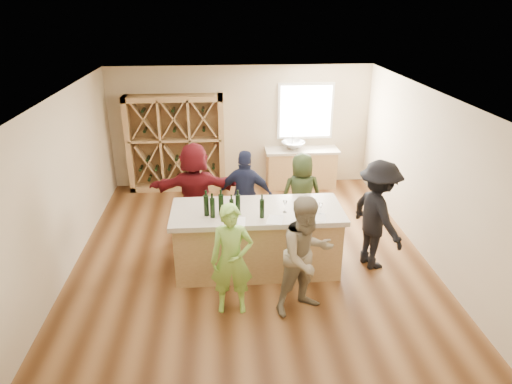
{
  "coord_description": "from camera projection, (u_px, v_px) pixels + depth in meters",
  "views": [
    {
      "loc": [
        -0.44,
        -6.85,
        4.17
      ],
      "look_at": [
        0.1,
        0.2,
        1.15
      ],
      "focal_mm": 32.0,
      "sensor_mm": 36.0,
      "label": 1
    }
  ],
  "objects": [
    {
      "name": "person_near_left",
      "position": [
        232.0,
        260.0,
        6.31
      ],
      "size": [
        0.62,
        0.46,
        1.65
      ],
      "primitive_type": "imported",
      "rotation": [
        0.0,
        0.0,
        -0.03
      ],
      "color": "#8CC64C",
      "rests_on": "floor"
    },
    {
      "name": "sink",
      "position": [
        293.0,
        145.0,
        10.57
      ],
      "size": [
        0.54,
        0.54,
        0.19
      ],
      "primitive_type": "imported",
      "color": "silver",
      "rests_on": "back_counter_top"
    },
    {
      "name": "person_far_right",
      "position": [
        301.0,
        194.0,
        8.49
      ],
      "size": [
        0.81,
        0.55,
        1.58
      ],
      "primitive_type": "imported",
      "rotation": [
        0.0,
        0.0,
        3.21
      ],
      "color": "#263319",
      "rests_on": "floor"
    },
    {
      "name": "wall_back",
      "position": [
        241.0,
        126.0,
        10.65
      ],
      "size": [
        6.0,
        0.1,
        2.8
      ],
      "primitive_type": "cube",
      "color": "#C5B18F",
      "rests_on": "ground"
    },
    {
      "name": "person_near_right",
      "position": [
        306.0,
        256.0,
        6.29
      ],
      "size": [
        0.98,
        0.78,
        1.77
      ],
      "primitive_type": "imported",
      "rotation": [
        0.0,
        0.0,
        0.42
      ],
      "color": "gray",
      "rests_on": "floor"
    },
    {
      "name": "tasting_menu_a",
      "position": [
        238.0,
        221.0,
        6.82
      ],
      "size": [
        0.25,
        0.33,
        0.0
      ],
      "primitive_type": "cube",
      "rotation": [
        0.0,
        0.0,
        -0.08
      ],
      "color": "white",
      "rests_on": "tasting_counter_top"
    },
    {
      "name": "wine_bottle_e",
      "position": [
        238.0,
        204.0,
        7.02
      ],
      "size": [
        0.08,
        0.08,
        0.31
      ],
      "primitive_type": "cylinder",
      "rotation": [
        0.0,
        0.0,
        -0.02
      ],
      "color": "black",
      "rests_on": "tasting_counter_top"
    },
    {
      "name": "wine_glass_c",
      "position": [
        305.0,
        214.0,
        6.85
      ],
      "size": [
        0.09,
        0.09,
        0.19
      ],
      "primitive_type": "cone",
      "rotation": [
        0.0,
        0.0,
        -0.26
      ],
      "color": "white",
      "rests_on": "tasting_counter_top"
    },
    {
      "name": "wine_glass_d",
      "position": [
        285.0,
        206.0,
        7.09
      ],
      "size": [
        0.08,
        0.08,
        0.2
      ],
      "primitive_type": "cone",
      "rotation": [
        0.0,
        0.0,
        0.03
      ],
      "color": "white",
      "rests_on": "tasting_counter_top"
    },
    {
      "name": "wine_bottle_a",
      "position": [
        206.0,
        205.0,
        6.96
      ],
      "size": [
        0.09,
        0.09,
        0.33
      ],
      "primitive_type": "cylinder",
      "rotation": [
        0.0,
        0.0,
        0.11
      ],
      "color": "black",
      "rests_on": "tasting_counter_top"
    },
    {
      "name": "wine_bottle_b",
      "position": [
        212.0,
        208.0,
        6.9
      ],
      "size": [
        0.1,
        0.1,
        0.32
      ],
      "primitive_type": "cylinder",
      "rotation": [
        0.0,
        0.0,
        0.3
      ],
      "color": "black",
      "rests_on": "tasting_counter_top"
    },
    {
      "name": "person_far_mid",
      "position": [
        246.0,
        196.0,
        8.3
      ],
      "size": [
        1.09,
        0.75,
        1.7
      ],
      "primitive_type": "imported",
      "rotation": [
        0.0,
        0.0,
        2.89
      ],
      "color": "#191E38",
      "rests_on": "floor"
    },
    {
      "name": "wine_rack",
      "position": [
        176.0,
        144.0,
        10.41
      ],
      "size": [
        2.2,
        0.45,
        2.2
      ],
      "primitive_type": "cube",
      "color": "tan",
      "rests_on": "floor"
    },
    {
      "name": "person_far_left",
      "position": [
        195.0,
        191.0,
        8.3
      ],
      "size": [
        1.71,
        0.62,
        1.84
      ],
      "primitive_type": "imported",
      "rotation": [
        0.0,
        0.0,
        3.14
      ],
      "color": "#590F14",
      "rests_on": "floor"
    },
    {
      "name": "wine_glass_a",
      "position": [
        235.0,
        219.0,
        6.7
      ],
      "size": [
        0.09,
        0.09,
        0.19
      ],
      "primitive_type": "cone",
      "rotation": [
        0.0,
        0.0,
        -0.23
      ],
      "color": "white",
      "rests_on": "tasting_counter_top"
    },
    {
      "name": "wine_bottle_d",
      "position": [
        232.0,
        208.0,
        6.95
      ],
      "size": [
        0.08,
        0.08,
        0.27
      ],
      "primitive_type": "cylinder",
      "rotation": [
        0.0,
        0.0,
        -0.12
      ],
      "color": "black",
      "rests_on": "tasting_counter_top"
    },
    {
      "name": "tasting_counter_top",
      "position": [
        257.0,
        212.0,
        7.24
      ],
      "size": [
        2.72,
        1.12,
        0.08
      ],
      "primitive_type": "cube",
      "color": "#BEB09C",
      "rests_on": "tasting_counter_base"
    },
    {
      "name": "wall_left",
      "position": [
        58.0,
        188.0,
        7.18
      ],
      "size": [
        0.1,
        7.0,
        2.8
      ],
      "primitive_type": "cube",
      "color": "#C5B18F",
      "rests_on": "ground"
    },
    {
      "name": "wine_bottle_f",
      "position": [
        262.0,
        209.0,
        6.89
      ],
      "size": [
        0.07,
        0.07,
        0.3
      ],
      "primitive_type": "cylinder",
      "color": "black",
      "rests_on": "tasting_counter_top"
    },
    {
      "name": "wall_right",
      "position": [
        433.0,
        178.0,
        7.61
      ],
      "size": [
        0.1,
        7.0,
        2.8
      ],
      "primitive_type": "cube",
      "color": "#C5B18F",
      "rests_on": "ground"
    },
    {
      "name": "window_frame",
      "position": [
        306.0,
        111.0,
        10.55
      ],
      "size": [
        1.3,
        0.06,
        1.3
      ],
      "primitive_type": "cube",
      "color": "white",
      "rests_on": "wall_back"
    },
    {
      "name": "tasting_menu_b",
      "position": [
        275.0,
        220.0,
        6.88
      ],
      "size": [
        0.31,
        0.37,
        0.0
      ],
      "primitive_type": "cube",
      "rotation": [
        0.0,
        0.0,
        -0.25
      ],
      "color": "white",
      "rests_on": "tasting_counter_top"
    },
    {
      "name": "tasting_menu_c",
      "position": [
        318.0,
        217.0,
        6.96
      ],
      "size": [
        0.28,
        0.35,
        0.0
      ],
      "primitive_type": "cube",
      "rotation": [
        0.0,
        0.0,
        -0.17
      ],
      "color": "white",
      "rests_on": "tasting_counter_top"
    },
    {
      "name": "ceiling",
      "position": [
        250.0,
        93.0,
        6.83
      ],
      "size": [
        6.0,
        7.0,
        0.1
      ],
      "primitive_type": "cube",
      "color": "white",
      "rests_on": "ground"
    },
    {
      "name": "back_counter_top",
      "position": [
        302.0,
        150.0,
        10.63
      ],
      "size": [
        1.7,
        0.62,
        0.06
      ],
      "primitive_type": "cube",
      "color": "#BEB09C",
      "rests_on": "back_counter_base"
    },
    {
      "name": "person_server",
      "position": [
        377.0,
        215.0,
        7.38
      ],
      "size": [
        0.88,
        1.3,
        1.85
      ],
      "primitive_type": "imported",
      "rotation": [
        0.0,
        0.0,
        1.87
      ],
      "color": "black",
      "rests_on": "floor"
    },
    {
      "name": "back_counter_base",
      "position": [
        301.0,
        169.0,
        10.81
      ],
      "size": [
        1.6,
        0.58,
        0.86
      ],
      "primitive_type": "cube",
      "color": "tan",
      "rests_on": "floor"
    },
    {
      "name": "faucet",
      "position": [
        292.0,
        141.0,
        10.71
      ],
      "size": [
        0.02,
        0.02,
        0.3
      ],
      "primitive_type": "cylinder",
      "color": "silver",
      "rests_on": "back_counter_top"
    },
    {
      "name": "window_pane",
      "position": [
        306.0,
        112.0,
        10.51
      ],
      "size": [
        1.18,
        0.01,
        1.18
      ],
      "primitive_type": "cube",
      "color": "white",
      "rests_on": "wall_back"
    },
    {
      "name": "wall_front",
      "position": [
        276.0,
        328.0,
        4.14
      ],
      "size": [
        6.0,
        0.1,
        2.8
      ],
      "primitive_type": "cube",
      "color": "#C5B18F",
      "rests_on": "ground"
    },
    {
      "name": "wine_glass_e",
      "position": [
        321.0,
        209.0,
        7.02
      ],
      "size": [
        0.09,
        0.09,
        0.18
      ],
      "primitive_type": "cone",
      "rotation": [
        0.0,
        0.0,
        0.37
      ],
      "color": "white",
      "rests_on": "tasting_counter_top"
    },
    {
      "name": "tasting_counter_base",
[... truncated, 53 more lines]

